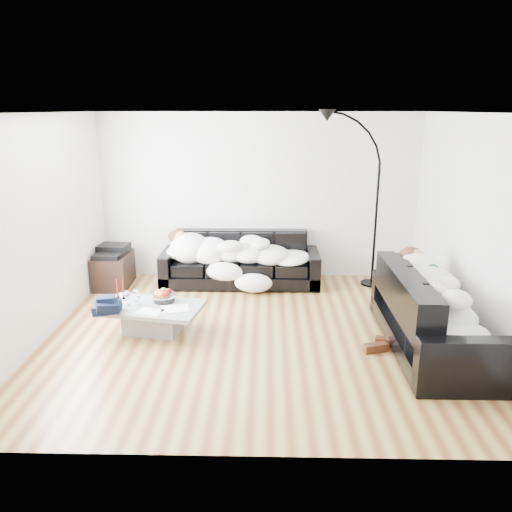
{
  "coord_description": "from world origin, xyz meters",
  "views": [
    {
      "loc": [
        0.14,
        -5.58,
        2.64
      ],
      "look_at": [
        0.0,
        0.3,
        0.9
      ],
      "focal_mm": 35.0,
      "sensor_mm": 36.0,
      "label": 1
    }
  ],
  "objects_px": {
    "wine_glass_b": "(127,298)",
    "shoes": "(381,345)",
    "candle_right": "(123,289)",
    "sleeper_right": "(435,294)",
    "wine_glass_a": "(136,295)",
    "sofa_back": "(240,259)",
    "sleeper_back": "(240,246)",
    "coffee_table": "(153,319)",
    "floor_lamp": "(376,212)",
    "sofa_right": "(433,311)",
    "wine_glass_c": "(139,299)",
    "av_cabinet": "(113,270)",
    "stereo": "(112,250)",
    "fruit_bowl": "(164,295)",
    "candle_left": "(117,289)"
  },
  "relations": [
    {
      "from": "sleeper_back",
      "to": "av_cabinet",
      "type": "relative_size",
      "value": 2.79
    },
    {
      "from": "wine_glass_a",
      "to": "shoes",
      "type": "height_order",
      "value": "wine_glass_a"
    },
    {
      "from": "sofa_back",
      "to": "wine_glass_c",
      "type": "xyz_separation_m",
      "value": [
        -1.13,
        -1.77,
        0.03
      ]
    },
    {
      "from": "sofa_right",
      "to": "sleeper_back",
      "type": "height_order",
      "value": "sofa_right"
    },
    {
      "from": "sofa_back",
      "to": "wine_glass_a",
      "type": "bearing_deg",
      "value": -125.93
    },
    {
      "from": "coffee_table",
      "to": "fruit_bowl",
      "type": "xyz_separation_m",
      "value": [
        0.12,
        0.15,
        0.26
      ]
    },
    {
      "from": "candle_left",
      "to": "candle_right",
      "type": "bearing_deg",
      "value": -2.17
    },
    {
      "from": "stereo",
      "to": "floor_lamp",
      "type": "distance_m",
      "value": 4.05
    },
    {
      "from": "wine_glass_c",
      "to": "sofa_right",
      "type": "bearing_deg",
      "value": -5.79
    },
    {
      "from": "coffee_table",
      "to": "candle_right",
      "type": "bearing_deg",
      "value": 150.81
    },
    {
      "from": "sofa_back",
      "to": "stereo",
      "type": "bearing_deg",
      "value": -175.97
    },
    {
      "from": "sofa_back",
      "to": "sofa_right",
      "type": "height_order",
      "value": "sofa_right"
    },
    {
      "from": "sofa_back",
      "to": "stereo",
      "type": "distance_m",
      "value": 1.96
    },
    {
      "from": "wine_glass_b",
      "to": "wine_glass_c",
      "type": "relative_size",
      "value": 1.19
    },
    {
      "from": "candle_right",
      "to": "wine_glass_c",
      "type": "bearing_deg",
      "value": -39.99
    },
    {
      "from": "wine_glass_a",
      "to": "sofa_back",
      "type": "bearing_deg",
      "value": 54.07
    },
    {
      "from": "wine_glass_b",
      "to": "av_cabinet",
      "type": "xyz_separation_m",
      "value": [
        -0.68,
        1.65,
        -0.19
      ]
    },
    {
      "from": "sofa_back",
      "to": "sleeper_back",
      "type": "xyz_separation_m",
      "value": [
        0.0,
        -0.05,
        0.23
      ]
    },
    {
      "from": "stereo",
      "to": "sleeper_back",
      "type": "bearing_deg",
      "value": 7.81
    },
    {
      "from": "sofa_back",
      "to": "wine_glass_a",
      "type": "distance_m",
      "value": 2.04
    },
    {
      "from": "sofa_right",
      "to": "av_cabinet",
      "type": "distance_m",
      "value": 4.7
    },
    {
      "from": "wine_glass_c",
      "to": "av_cabinet",
      "type": "bearing_deg",
      "value": 116.58
    },
    {
      "from": "coffee_table",
      "to": "av_cabinet",
      "type": "relative_size",
      "value": 1.62
    },
    {
      "from": "sofa_back",
      "to": "wine_glass_c",
      "type": "height_order",
      "value": "sofa_back"
    },
    {
      "from": "coffee_table",
      "to": "floor_lamp",
      "type": "distance_m",
      "value": 3.67
    },
    {
      "from": "sofa_back",
      "to": "coffee_table",
      "type": "distance_m",
      "value": 2.05
    },
    {
      "from": "wine_glass_a",
      "to": "coffee_table",
      "type": "bearing_deg",
      "value": -31.55
    },
    {
      "from": "wine_glass_b",
      "to": "wine_glass_c",
      "type": "bearing_deg",
      "value": 6.33
    },
    {
      "from": "fruit_bowl",
      "to": "stereo",
      "type": "distance_m",
      "value": 1.86
    },
    {
      "from": "candle_right",
      "to": "av_cabinet",
      "type": "relative_size",
      "value": 0.33
    },
    {
      "from": "sleeper_right",
      "to": "wine_glass_c",
      "type": "bearing_deg",
      "value": 84.21
    },
    {
      "from": "wine_glass_b",
      "to": "sofa_right",
      "type": "bearing_deg",
      "value": -5.31
    },
    {
      "from": "sofa_back",
      "to": "sleeper_right",
      "type": "relative_size",
      "value": 1.29
    },
    {
      "from": "wine_glass_b",
      "to": "wine_glass_c",
      "type": "distance_m",
      "value": 0.14
    },
    {
      "from": "fruit_bowl",
      "to": "shoes",
      "type": "height_order",
      "value": "fruit_bowl"
    },
    {
      "from": "floor_lamp",
      "to": "wine_glass_b",
      "type": "bearing_deg",
      "value": -128.68
    },
    {
      "from": "sofa_back",
      "to": "sleeper_right",
      "type": "bearing_deg",
      "value": -42.69
    },
    {
      "from": "floor_lamp",
      "to": "stereo",
      "type": "bearing_deg",
      "value": -154.95
    },
    {
      "from": "candle_right",
      "to": "sleeper_right",
      "type": "bearing_deg",
      "value": -8.61
    },
    {
      "from": "sofa_right",
      "to": "candle_right",
      "type": "xyz_separation_m",
      "value": [
        -3.68,
        0.56,
        0.02
      ]
    },
    {
      "from": "stereo",
      "to": "fruit_bowl",
      "type": "bearing_deg",
      "value": -48.73
    },
    {
      "from": "sofa_right",
      "to": "candle_left",
      "type": "xyz_separation_m",
      "value": [
        -3.76,
        0.56,
        0.03
      ]
    },
    {
      "from": "sofa_right",
      "to": "stereo",
      "type": "relative_size",
      "value": 5.0
    },
    {
      "from": "av_cabinet",
      "to": "stereo",
      "type": "bearing_deg",
      "value": 88.78
    },
    {
      "from": "sleeper_right",
      "to": "coffee_table",
      "type": "xyz_separation_m",
      "value": [
        -3.28,
        0.33,
        -0.48
      ]
    },
    {
      "from": "wine_glass_b",
      "to": "shoes",
      "type": "distance_m",
      "value": 3.05
    },
    {
      "from": "shoes",
      "to": "wine_glass_c",
      "type": "bearing_deg",
      "value": 166.52
    },
    {
      "from": "wine_glass_c",
      "to": "shoes",
      "type": "relative_size",
      "value": 0.34
    },
    {
      "from": "candle_left",
      "to": "floor_lamp",
      "type": "distance_m",
      "value": 3.91
    },
    {
      "from": "sofa_right",
      "to": "stereo",
      "type": "xyz_separation_m",
      "value": [
        -4.25,
        1.98,
        0.12
      ]
    }
  ]
}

